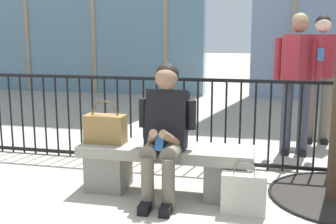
{
  "coord_description": "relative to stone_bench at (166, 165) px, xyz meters",
  "views": [
    {
      "loc": [
        0.84,
        -3.55,
        1.45
      ],
      "look_at": [
        0.0,
        0.1,
        0.75
      ],
      "focal_mm": 43.99,
      "sensor_mm": 36.0,
      "label": 1
    }
  ],
  "objects": [
    {
      "name": "handbag_on_bench",
      "position": [
        -0.58,
        -0.01,
        0.32
      ],
      "size": [
        0.38,
        0.18,
        0.4
      ],
      "color": "olive",
      "rests_on": "stone_bench"
    },
    {
      "name": "bystander_further_back",
      "position": [
        1.59,
        2.27,
        0.73
      ],
      "size": [
        0.55,
        0.36,
        1.71
      ],
      "color": "#6B6051",
      "rests_on": "ground"
    },
    {
      "name": "ground_plane",
      "position": [
        0.0,
        0.0,
        -0.27
      ],
      "size": [
        60.0,
        60.0,
        0.0
      ],
      "primitive_type": "plane",
      "color": "#A8A091"
    },
    {
      "name": "plaza_railing",
      "position": [
        0.0,
        0.88,
        0.23
      ],
      "size": [
        9.38,
        0.04,
        0.99
      ],
      "color": "black",
      "rests_on": "ground"
    },
    {
      "name": "seated_person_with_phone",
      "position": [
        0.02,
        -0.13,
        0.38
      ],
      "size": [
        0.52,
        0.66,
        1.21
      ],
      "color": "#6B6051",
      "rests_on": "ground"
    },
    {
      "name": "shopping_bag",
      "position": [
        0.73,
        -0.28,
        -0.1
      ],
      "size": [
        0.36,
        0.16,
        0.44
      ],
      "color": "beige",
      "rests_on": "ground"
    },
    {
      "name": "stone_bench",
      "position": [
        0.0,
        0.0,
        0.0
      ],
      "size": [
        1.6,
        0.44,
        0.45
      ],
      "color": "gray",
      "rests_on": "ground"
    },
    {
      "name": "bystander_at_railing",
      "position": [
        1.25,
        1.62,
        0.73
      ],
      "size": [
        0.55,
        0.44,
        1.71
      ],
      "color": "#383D4C",
      "rests_on": "ground"
    }
  ]
}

